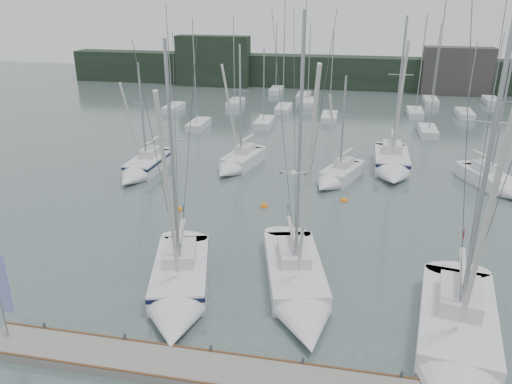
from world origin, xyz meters
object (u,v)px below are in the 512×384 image
buoy_a (264,207)px  sailboat_mid_a (142,169)px  buoy_b (344,201)px  sailboat_near_center (299,293)px  sailboat_near_right (458,354)px  sailboat_mid_d (392,166)px  sailboat_near_left (178,291)px  dock_banner (2,288)px  sailboat_mid_e (497,184)px  sailboat_mid_c (335,178)px  sailboat_mid_b (236,164)px  buoy_c (180,210)px

buoy_a → sailboat_mid_a: bearing=158.2°
sailboat_mid_a → buoy_b: bearing=-5.9°
sailboat_near_center → buoy_a: 12.28m
sailboat_near_right → sailboat_mid_d: size_ratio=1.24×
sailboat_near_left → sailboat_mid_d: sailboat_mid_d is taller
sailboat_near_left → sailboat_near_center: (6.12, 1.11, -0.08)m
buoy_a → dock_banner: size_ratio=0.13×
sailboat_mid_a → sailboat_mid_e: size_ratio=0.88×
buoy_b → buoy_a: bearing=-159.0°
sailboat_near_center → sailboat_near_right: sailboat_near_right is taller
sailboat_mid_e → dock_banner: bearing=-161.7°
sailboat_near_right → sailboat_mid_d: bearing=102.0°
sailboat_mid_c → sailboat_mid_e: 12.82m
sailboat_mid_b → sailboat_mid_c: size_ratio=1.22×
buoy_b → sailboat_mid_a: bearing=172.1°
sailboat_near_right → buoy_c: size_ratio=33.36×
sailboat_mid_a → buoy_a: bearing=-19.7°
sailboat_mid_c → sailboat_mid_d: bearing=58.8°
sailboat_mid_a → sailboat_mid_c: 16.56m
sailboat_mid_e → sailboat_near_left: bearing=-160.1°
sailboat_mid_a → buoy_c: (5.66, -6.44, -0.57)m
sailboat_mid_d → dock_banner: sailboat_mid_d is taller
sailboat_mid_a → sailboat_mid_e: (29.29, 2.18, -0.04)m
buoy_b → buoy_c: (-11.72, -4.02, 0.00)m
sailboat_mid_e → sailboat_mid_c: bearing=159.8°
sailboat_mid_e → sailboat_mid_d: bearing=137.7°
sailboat_mid_a → sailboat_mid_d: (21.23, 4.74, 0.11)m
sailboat_mid_a → buoy_c: sailboat_mid_a is taller
sailboat_mid_d → buoy_b: sailboat_mid_d is taller
sailboat_near_right → sailboat_near_left: bearing=178.8°
buoy_b → sailboat_mid_e: bearing=21.1°
sailboat_mid_d → sailboat_near_center: bearing=-104.6°
sailboat_near_right → buoy_a: sailboat_near_right is taller
buoy_c → sailboat_near_left: bearing=-70.8°
sailboat_mid_b → sailboat_mid_d: bearing=20.5°
sailboat_near_center → sailboat_mid_c: (0.94, 17.43, -0.00)m
sailboat_near_left → sailboat_mid_d: size_ratio=1.00×
sailboat_near_center → sailboat_mid_c: size_ratio=1.62×
sailboat_mid_a → dock_banner: 22.43m
buoy_a → buoy_b: 6.19m
sailboat_mid_e → buoy_b: size_ratio=20.68×
sailboat_mid_a → buoy_b: 17.55m
sailboat_mid_e → sailboat_mid_b: bearing=153.3°
sailboat_near_left → sailboat_mid_b: sailboat_near_left is taller
sailboat_mid_b → sailboat_mid_e: size_ratio=1.00×
sailboat_near_center → sailboat_mid_e: size_ratio=1.32×
sailboat_mid_a → sailboat_mid_c: size_ratio=1.08×
buoy_c → dock_banner: 16.08m
sailboat_mid_d → buoy_b: 8.15m
sailboat_mid_c → dock_banner: sailboat_mid_c is taller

